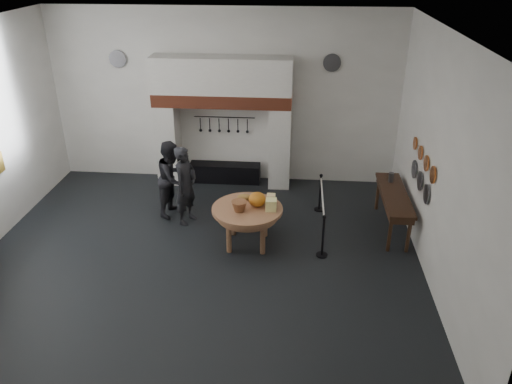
# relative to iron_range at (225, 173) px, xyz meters

# --- Properties ---
(floor) EXTENTS (9.00, 8.00, 0.02)m
(floor) POSITION_rel_iron_range_xyz_m (0.00, -3.72, -0.25)
(floor) COLOR black
(floor) RESTS_ON ground
(ceiling) EXTENTS (9.00, 8.00, 0.02)m
(ceiling) POSITION_rel_iron_range_xyz_m (0.00, -3.72, 4.25)
(ceiling) COLOR silver
(ceiling) RESTS_ON wall_back
(wall_back) EXTENTS (9.00, 0.02, 4.50)m
(wall_back) POSITION_rel_iron_range_xyz_m (0.00, 0.28, 2.00)
(wall_back) COLOR white
(wall_back) RESTS_ON floor
(wall_front) EXTENTS (9.00, 0.02, 4.50)m
(wall_front) POSITION_rel_iron_range_xyz_m (0.00, -7.72, 2.00)
(wall_front) COLOR white
(wall_front) RESTS_ON floor
(wall_right) EXTENTS (0.02, 8.00, 4.50)m
(wall_right) POSITION_rel_iron_range_xyz_m (4.50, -3.72, 2.00)
(wall_right) COLOR white
(wall_right) RESTS_ON floor
(chimney_pier_left) EXTENTS (0.55, 0.70, 2.15)m
(chimney_pier_left) POSITION_rel_iron_range_xyz_m (-1.48, -0.07, 0.82)
(chimney_pier_left) COLOR silver
(chimney_pier_left) RESTS_ON floor
(chimney_pier_right) EXTENTS (0.55, 0.70, 2.15)m
(chimney_pier_right) POSITION_rel_iron_range_xyz_m (1.48, -0.07, 0.82)
(chimney_pier_right) COLOR silver
(chimney_pier_right) RESTS_ON floor
(hearth_brick_band) EXTENTS (3.50, 0.72, 0.32)m
(hearth_brick_band) POSITION_rel_iron_range_xyz_m (0.00, -0.07, 2.06)
(hearth_brick_band) COLOR #9E442B
(hearth_brick_band) RESTS_ON chimney_pier_left
(chimney_hood) EXTENTS (3.50, 0.70, 0.90)m
(chimney_hood) POSITION_rel_iron_range_xyz_m (0.00, -0.07, 2.67)
(chimney_hood) COLOR silver
(chimney_hood) RESTS_ON hearth_brick_band
(iron_range) EXTENTS (1.90, 0.45, 0.50)m
(iron_range) POSITION_rel_iron_range_xyz_m (0.00, 0.00, 0.00)
(iron_range) COLOR black
(iron_range) RESTS_ON floor
(utensil_rail) EXTENTS (1.60, 0.02, 0.02)m
(utensil_rail) POSITION_rel_iron_range_xyz_m (0.00, 0.20, 1.50)
(utensil_rail) COLOR black
(utensil_rail) RESTS_ON wall_back
(work_table) EXTENTS (1.90, 1.90, 0.07)m
(work_table) POSITION_rel_iron_range_xyz_m (0.93, -3.12, 0.59)
(work_table) COLOR #B37D54
(work_table) RESTS_ON floor
(pumpkin) EXTENTS (0.36, 0.36, 0.31)m
(pumpkin) POSITION_rel_iron_range_xyz_m (1.13, -3.02, 0.78)
(pumpkin) COLOR orange
(pumpkin) RESTS_ON work_table
(cheese_block_big) EXTENTS (0.22, 0.22, 0.24)m
(cheese_block_big) POSITION_rel_iron_range_xyz_m (1.43, -3.17, 0.74)
(cheese_block_big) COLOR #F3EE91
(cheese_block_big) RESTS_ON work_table
(cheese_block_small) EXTENTS (0.18, 0.18, 0.20)m
(cheese_block_small) POSITION_rel_iron_range_xyz_m (1.41, -2.87, 0.72)
(cheese_block_small) COLOR #F7DF94
(cheese_block_small) RESTS_ON work_table
(wicker_basket) EXTENTS (0.41, 0.41, 0.22)m
(wicker_basket) POSITION_rel_iron_range_xyz_m (0.78, -3.27, 0.73)
(wicker_basket) COLOR #945C36
(wicker_basket) RESTS_ON work_table
(bread_loaf) EXTENTS (0.31, 0.18, 0.13)m
(bread_loaf) POSITION_rel_iron_range_xyz_m (0.83, -2.77, 0.69)
(bread_loaf) COLOR #A47D3A
(bread_loaf) RESTS_ON work_table
(visitor_near) EXTENTS (0.66, 0.79, 1.85)m
(visitor_near) POSITION_rel_iron_range_xyz_m (-0.56, -2.26, 0.67)
(visitor_near) COLOR black
(visitor_near) RESTS_ON floor
(visitor_far) EXTENTS (0.89, 1.03, 1.81)m
(visitor_far) POSITION_rel_iron_range_xyz_m (-0.96, -1.86, 0.66)
(visitor_far) COLOR black
(visitor_far) RESTS_ON floor
(side_table) EXTENTS (0.55, 2.20, 0.06)m
(side_table) POSITION_rel_iron_range_xyz_m (4.10, -2.21, 0.62)
(side_table) COLOR #392114
(side_table) RESTS_ON floor
(pewter_jug) EXTENTS (0.12, 0.12, 0.22)m
(pewter_jug) POSITION_rel_iron_range_xyz_m (4.10, -1.61, 0.76)
(pewter_jug) COLOR #505055
(pewter_jug) RESTS_ON side_table
(copper_pan_a) EXTENTS (0.03, 0.34, 0.34)m
(copper_pan_a) POSITION_rel_iron_range_xyz_m (4.46, -3.52, 1.70)
(copper_pan_a) COLOR #C6662D
(copper_pan_a) RESTS_ON wall_right
(copper_pan_b) EXTENTS (0.03, 0.32, 0.32)m
(copper_pan_b) POSITION_rel_iron_range_xyz_m (4.46, -2.97, 1.70)
(copper_pan_b) COLOR #C6662D
(copper_pan_b) RESTS_ON wall_right
(copper_pan_c) EXTENTS (0.03, 0.30, 0.30)m
(copper_pan_c) POSITION_rel_iron_range_xyz_m (4.46, -2.42, 1.70)
(copper_pan_c) COLOR #C6662D
(copper_pan_c) RESTS_ON wall_right
(copper_pan_d) EXTENTS (0.03, 0.28, 0.28)m
(copper_pan_d) POSITION_rel_iron_range_xyz_m (4.46, -1.87, 1.70)
(copper_pan_d) COLOR #C6662D
(copper_pan_d) RESTS_ON wall_right
(pewter_plate_left) EXTENTS (0.03, 0.40, 0.40)m
(pewter_plate_left) POSITION_rel_iron_range_xyz_m (4.46, -3.32, 1.20)
(pewter_plate_left) COLOR #4C4C51
(pewter_plate_left) RESTS_ON wall_right
(pewter_plate_mid) EXTENTS (0.03, 0.40, 0.40)m
(pewter_plate_mid) POSITION_rel_iron_range_xyz_m (4.46, -2.72, 1.20)
(pewter_plate_mid) COLOR #4C4C51
(pewter_plate_mid) RESTS_ON wall_right
(pewter_plate_right) EXTENTS (0.03, 0.40, 0.40)m
(pewter_plate_right) POSITION_rel_iron_range_xyz_m (4.46, -2.12, 1.20)
(pewter_plate_right) COLOR #4C4C51
(pewter_plate_right) RESTS_ON wall_right
(pewter_plate_back_left) EXTENTS (0.44, 0.03, 0.44)m
(pewter_plate_back_left) POSITION_rel_iron_range_xyz_m (-2.70, 0.24, 2.95)
(pewter_plate_back_left) COLOR #4C4C51
(pewter_plate_back_left) RESTS_ON wall_back
(pewter_plate_back_right) EXTENTS (0.44, 0.03, 0.44)m
(pewter_plate_back_right) POSITION_rel_iron_range_xyz_m (2.70, 0.24, 2.95)
(pewter_plate_back_right) COLOR #4C4C51
(pewter_plate_back_right) RESTS_ON wall_back
(barrier_post_near) EXTENTS (0.05, 0.05, 0.90)m
(barrier_post_near) POSITION_rel_iron_range_xyz_m (2.51, -3.46, 0.20)
(barrier_post_near) COLOR black
(barrier_post_near) RESTS_ON floor
(barrier_post_far) EXTENTS (0.05, 0.05, 0.90)m
(barrier_post_far) POSITION_rel_iron_range_xyz_m (2.51, -1.46, 0.20)
(barrier_post_far) COLOR black
(barrier_post_far) RESTS_ON floor
(barrier_rope) EXTENTS (0.04, 2.00, 0.04)m
(barrier_rope) POSITION_rel_iron_range_xyz_m (2.51, -2.46, 0.60)
(barrier_rope) COLOR silver
(barrier_rope) RESTS_ON barrier_post_near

